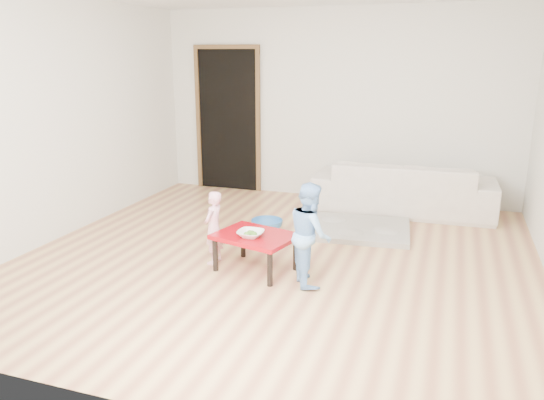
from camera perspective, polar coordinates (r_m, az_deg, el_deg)
The scene contains 13 objects.
floor at distance 5.39m, azimuth 0.69°, elevation -6.14°, with size 5.00×5.00×0.01m, color #AC6D49.
back_wall at distance 7.46m, azimuth 6.84°, elevation 10.09°, with size 5.00×0.02×2.60m, color silver.
left_wall at distance 6.29m, azimuth -21.67°, elevation 8.15°, with size 0.02×5.00×2.60m, color silver.
doorway at distance 7.96m, azimuth -4.70°, elevation 8.49°, with size 1.02×0.08×2.11m, color brown, non-canonical shape.
sofa at distance 7.03m, azimuth 13.94°, elevation 1.38°, with size 2.26×0.88×0.66m, color silver.
cushion at distance 6.84m, azimuth 11.06°, elevation 2.56°, with size 0.44×0.39×0.12m, color orange.
red_table at distance 5.01m, azimuth -1.78°, elevation -5.65°, with size 0.72×0.54×0.36m, color #9A0810, non-canonical shape.
bowl at distance 4.87m, azimuth -2.32°, elevation -3.66°, with size 0.24×0.24×0.06m, color white.
broccoli at distance 4.87m, azimuth -2.32°, elevation -3.67°, with size 0.12×0.12×0.06m, color #2D5919, non-canonical shape.
child_pink at distance 5.16m, azimuth -6.31°, elevation -2.97°, with size 0.26×0.17×0.72m, color pink.
child_blue at distance 4.66m, azimuth 4.13°, elevation -3.64°, with size 0.45×0.35×0.92m, color #67A1F0.
basin at distance 6.19m, azimuth -0.55°, elevation -2.67°, with size 0.37×0.37×0.12m, color #2D6BAD.
blanket at distance 6.21m, azimuth 9.16°, elevation -3.07°, with size 1.17×0.98×0.06m, color #AAA196, non-canonical shape.
Camera 1 is at (1.56, -4.76, 1.98)m, focal length 35.00 mm.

